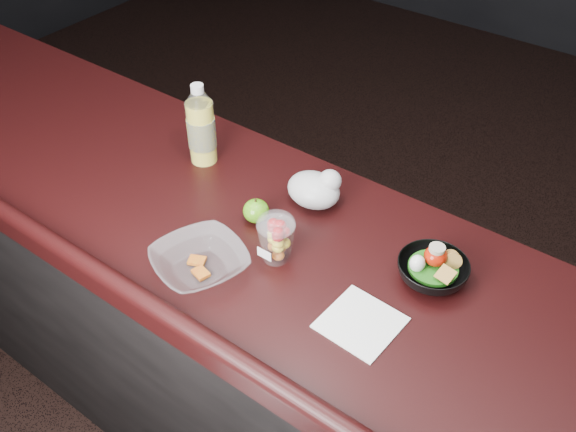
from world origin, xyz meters
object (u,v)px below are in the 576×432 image
(green_apple, at_px, (256,211))
(takeout_bowl, at_px, (200,262))
(lemonade_bottle, at_px, (201,130))
(snack_bowl, at_px, (432,269))
(fruit_cup, at_px, (276,237))

(green_apple, distance_m, takeout_bowl, 0.22)
(lemonade_bottle, xyz_separation_m, green_apple, (0.29, -0.12, -0.07))
(lemonade_bottle, relative_size, takeout_bowl, 0.87)
(takeout_bowl, bearing_deg, lemonade_bottle, 131.12)
(green_apple, bearing_deg, snack_bowl, 9.82)
(fruit_cup, bearing_deg, green_apple, 147.86)
(fruit_cup, height_order, takeout_bowl, fruit_cup)
(fruit_cup, height_order, snack_bowl, fruit_cup)
(takeout_bowl, bearing_deg, fruit_cup, 50.23)
(snack_bowl, height_order, takeout_bowl, snack_bowl)
(lemonade_bottle, height_order, takeout_bowl, lemonade_bottle)
(lemonade_bottle, bearing_deg, snack_bowl, -3.08)
(lemonade_bottle, distance_m, green_apple, 0.32)
(green_apple, height_order, snack_bowl, snack_bowl)
(fruit_cup, distance_m, snack_bowl, 0.37)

